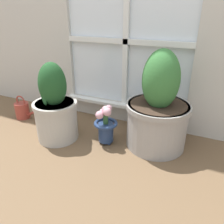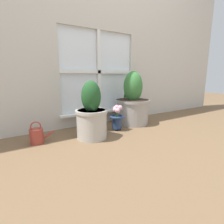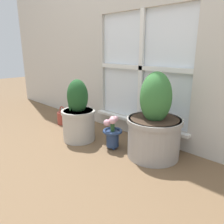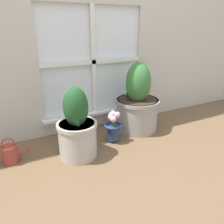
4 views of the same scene
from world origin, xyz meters
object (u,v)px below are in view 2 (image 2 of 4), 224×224
object	(u,v)px
potted_plant_left	(92,115)
flower_vase	(117,117)
potted_plant_right	(133,104)
watering_can	(37,136)

from	to	relation	value
potted_plant_left	flower_vase	size ratio (longest dim) A/B	1.97
potted_plant_left	potted_plant_right	bearing A→B (deg)	17.07
flower_vase	watering_can	distance (m)	0.78
watering_can	potted_plant_left	bearing A→B (deg)	-16.25
watering_can	potted_plant_right	bearing A→B (deg)	3.26
flower_vase	watering_can	world-z (taller)	flower_vase
potted_plant_right	flower_vase	distance (m)	0.34
potted_plant_left	watering_can	bearing A→B (deg)	163.75
potted_plant_left	flower_vase	distance (m)	0.34
potted_plant_left	potted_plant_right	xyz separation A→B (m)	(0.62, 0.19, 0.02)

